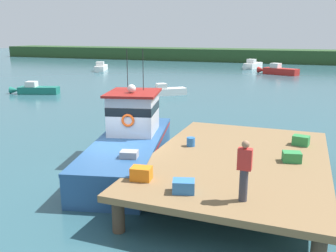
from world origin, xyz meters
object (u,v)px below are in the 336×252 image
object	(u,v)px
crate_stack_mid_dock	(184,186)
crate_stack_near_edge	(301,140)
bait_bucket	(191,142)
mooring_buoy_channel_marker	(157,123)
moored_boat_outer_mooring	(252,65)
deckhand_by_the_boat	(244,170)
main_fishing_boat	(131,141)
crate_single_by_cleat	(292,157)
moored_boat_far_left	(101,68)
moored_boat_near_channel	(164,91)
crate_single_far	(141,173)
moored_boat_mid_harbor	(35,90)
moored_boat_far_right	(278,71)

from	to	relation	value
crate_stack_mid_dock	crate_stack_near_edge	world-z (taller)	crate_stack_near_edge
bait_bucket	mooring_buoy_channel_marker	distance (m)	8.33
moored_boat_outer_mooring	deckhand_by_the_boat	bearing A→B (deg)	-82.43
main_fishing_boat	moored_boat_outer_mooring	world-z (taller)	main_fishing_boat
crate_single_by_cleat	moored_boat_outer_mooring	bearing A→B (deg)	99.40
mooring_buoy_channel_marker	moored_boat_outer_mooring	bearing A→B (deg)	89.73
moored_boat_far_left	moored_boat_outer_mooring	size ratio (longest dim) A/B	0.90
moored_boat_far_left	moored_boat_near_channel	bearing A→B (deg)	-45.94
crate_single_far	moored_boat_mid_harbor	world-z (taller)	crate_single_far
main_fishing_boat	moored_boat_far_left	distance (m)	40.91
moored_boat_mid_harbor	main_fishing_boat	bearing A→B (deg)	-39.70
moored_boat_far_right	crate_stack_mid_dock	bearing A→B (deg)	-89.17
moored_boat_near_channel	mooring_buoy_channel_marker	xyz separation A→B (m)	(3.56, -10.55, -0.20)
crate_stack_near_edge	main_fishing_boat	bearing A→B (deg)	-170.29
crate_single_far	mooring_buoy_channel_marker	bearing A→B (deg)	109.89
crate_stack_mid_dock	moored_boat_outer_mooring	distance (m)	51.17
bait_bucket	moored_boat_far_right	xyz separation A→B (m)	(0.43, 39.20, -0.86)
main_fishing_boat	moored_boat_outer_mooring	size ratio (longest dim) A/B	1.68
crate_single_far	bait_bucket	bearing A→B (deg)	83.96
main_fishing_boat	bait_bucket	world-z (taller)	main_fishing_boat
bait_bucket	moored_boat_outer_mooring	xyz separation A→B (m)	(-4.10, 46.77, -0.86)
deckhand_by_the_boat	moored_boat_outer_mooring	size ratio (longest dim) A/B	0.28
crate_stack_mid_dock	moored_boat_near_channel	size ratio (longest dim) A/B	0.16
crate_stack_near_edge	moored_boat_mid_harbor	size ratio (longest dim) A/B	0.13
main_fishing_boat	bait_bucket	bearing A→B (deg)	-9.26
crate_single_by_cleat	deckhand_by_the_boat	size ratio (longest dim) A/B	0.37
deckhand_by_the_boat	bait_bucket	bearing A→B (deg)	123.11
mooring_buoy_channel_marker	main_fishing_boat	bearing A→B (deg)	-77.10
moored_boat_far_left	moored_boat_far_right	bearing A→B (deg)	9.49
mooring_buoy_channel_marker	crate_single_by_cleat	bearing A→B (deg)	-43.28
moored_boat_mid_harbor	moored_boat_outer_mooring	bearing A→B (deg)	65.05
crate_single_far	mooring_buoy_channel_marker	world-z (taller)	crate_single_far
crate_single_by_cleat	crate_single_far	world-z (taller)	crate_single_far
crate_stack_mid_dock	crate_single_far	bearing A→B (deg)	164.57
deckhand_by_the_boat	moored_boat_far_left	world-z (taller)	deckhand_by_the_boat
crate_stack_near_edge	mooring_buoy_channel_marker	bearing A→B (deg)	146.71
bait_bucket	moored_boat_mid_harbor	xyz separation A→B (m)	(-19.28, 14.15, -0.98)
moored_boat_mid_harbor	moored_boat_far_left	distance (m)	21.54
crate_stack_mid_dock	deckhand_by_the_boat	size ratio (longest dim) A/B	0.37
bait_bucket	moored_boat_far_right	distance (m)	39.21
deckhand_by_the_boat	moored_boat_outer_mooring	bearing A→B (deg)	97.57
main_fishing_boat	crate_stack_mid_dock	world-z (taller)	main_fishing_boat
crate_single_far	moored_boat_mid_harbor	size ratio (longest dim) A/B	0.13
crate_stack_mid_dock	moored_boat_far_left	world-z (taller)	crate_stack_mid_dock
crate_single_far	moored_boat_near_channel	xyz separation A→B (m)	(-7.45, 21.31, -1.03)
crate_stack_near_edge	deckhand_by_the_boat	bearing A→B (deg)	-103.03
main_fishing_boat	moored_boat_near_channel	bearing A→B (deg)	106.47
main_fishing_boat	moored_boat_mid_harbor	world-z (taller)	main_fishing_boat
crate_single_far	moored_boat_far_right	xyz separation A→B (m)	(0.82, 42.93, -0.89)
crate_single_by_cleat	mooring_buoy_channel_marker	bearing A→B (deg)	136.72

